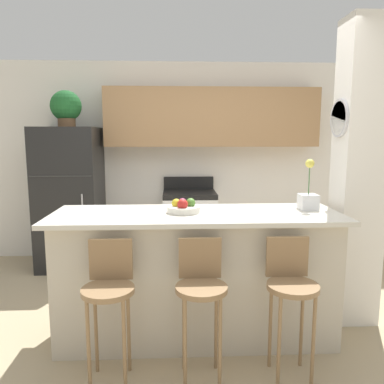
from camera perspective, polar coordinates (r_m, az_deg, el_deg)
The scene contains 13 objects.
ground_plane at distance 3.27m, azimuth 0.66°, elevation -20.92°, with size 14.00×14.00×0.00m, color tan.
wall_back at distance 4.93m, azimuth 0.77°, elevation 7.47°, with size 5.60×0.38×2.55m.
pillar_right at distance 3.45m, azimuth 23.99°, elevation 2.37°, with size 0.38×0.32×2.55m.
counter_bar at distance 3.05m, azimuth 0.67°, elevation -12.50°, with size 2.24×0.75×1.02m.
refrigerator at distance 4.82m, azimuth -18.04°, elevation -0.87°, with size 0.73×0.74×1.71m.
stove_range at distance 4.80m, azimuth -0.39°, elevation -5.26°, with size 0.66×0.61×1.07m.
bar_stool_left at distance 2.56m, azimuth -12.53°, elevation -14.52°, with size 0.34×0.34×0.93m.
bar_stool_mid at distance 2.53m, azimuth 1.38°, elevation -14.60°, with size 0.34×0.34×0.93m.
bar_stool_right at distance 2.64m, azimuth 14.84°, elevation -13.90°, with size 0.34×0.34×0.93m.
potted_plant_on_fridge at distance 4.77m, azimuth -18.65°, elevation 12.12°, with size 0.36×0.36×0.43m.
orchid_vase at distance 3.15m, azimuth 17.31°, elevation -0.75°, with size 0.14×0.14×0.41m.
fruit_bowl at distance 2.90m, azimuth -1.31°, elevation -2.36°, with size 0.25×0.25×0.12m.
trash_bin at distance 4.60m, azimuth -11.40°, elevation -9.55°, with size 0.28×0.28×0.38m.
Camera 1 is at (-0.17, -2.84, 1.61)m, focal length 35.00 mm.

